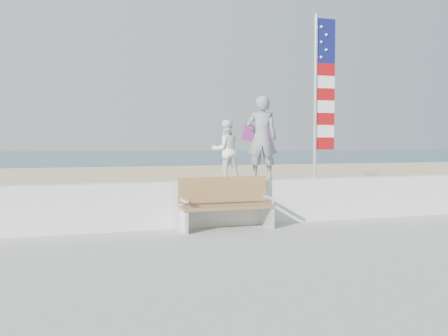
{
  "coord_description": "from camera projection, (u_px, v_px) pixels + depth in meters",
  "views": [
    {
      "loc": [
        -2.59,
        -7.16,
        1.84
      ],
      "look_at": [
        0.2,
        1.8,
        1.35
      ],
      "focal_mm": 38.0,
      "sensor_mm": 36.0,
      "label": 1
    }
  ],
  "objects": [
    {
      "name": "child",
      "position": [
        226.0,
        150.0,
        9.6
      ],
      "size": [
        0.63,
        0.51,
        1.24
      ],
      "primitive_type": "imported",
      "rotation": [
        0.0,
        0.0,
        3.21
      ],
      "color": "white",
      "rests_on": "seawall"
    },
    {
      "name": "flag",
      "position": [
        321.0,
        90.0,
        10.17
      ],
      "size": [
        0.5,
        0.08,
        3.5
      ],
      "color": "silver",
      "rests_on": "seawall"
    },
    {
      "name": "sand",
      "position": [
        156.0,
        196.0,
        16.27
      ],
      "size": [
        90.0,
        40.0,
        0.08
      ],
      "primitive_type": "cube",
      "color": "#CAB287",
      "rests_on": "ground"
    },
    {
      "name": "adult",
      "position": [
        262.0,
        138.0,
        9.82
      ],
      "size": [
        0.74,
        0.6,
        1.74
      ],
      "primitive_type": "imported",
      "rotation": [
        0.0,
        0.0,
        2.8
      ],
      "color": "gray",
      "rests_on": "seawall"
    },
    {
      "name": "ground",
      "position": [
        245.0,
        257.0,
        7.69
      ],
      "size": [
        220.0,
        220.0,
        0.0
      ],
      "primitive_type": "plane",
      "color": "#2C4759",
      "rests_on": "ground"
    },
    {
      "name": "bench",
      "position": [
        226.0,
        203.0,
        9.17
      ],
      "size": [
        1.8,
        0.57,
        1.0
      ],
      "color": "olive",
      "rests_on": "boardwalk"
    },
    {
      "name": "seawall",
      "position": [
        212.0,
        203.0,
        9.57
      ],
      "size": [
        30.0,
        0.35,
        0.9
      ],
      "primitive_type": "cube",
      "color": "silver",
      "rests_on": "boardwalk"
    },
    {
      "name": "parafoil_kite",
      "position": [
        259.0,
        135.0,
        13.53
      ],
      "size": [
        0.99,
        0.46,
        0.66
      ],
      "color": "red",
      "rests_on": "ground"
    }
  ]
}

